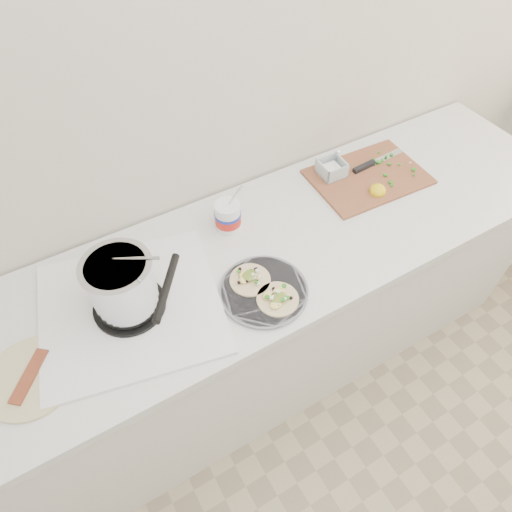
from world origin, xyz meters
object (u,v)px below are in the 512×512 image
tub (229,214)px  bacon_plate (31,377)px  taco_plate (264,289)px  cutboard (365,173)px  stove (125,293)px

tub → bacon_plate: size_ratio=0.82×
taco_plate → bacon_plate: taco_plate is taller
tub → bacon_plate: 0.79m
cutboard → bacon_plate: size_ratio=1.79×
cutboard → bacon_plate: 1.36m
taco_plate → bacon_plate: (-0.71, 0.07, -0.01)m
taco_plate → cutboard: (0.64, 0.28, -0.00)m
taco_plate → tub: bearing=82.5°
taco_plate → tub: size_ratio=1.36×
stove → taco_plate: size_ratio=2.23×
bacon_plate → taco_plate: bearing=-5.8°
stove → cutboard: (1.03, 0.13, -0.07)m
stove → bacon_plate: bearing=-154.1°
cutboard → taco_plate: bearing=-153.5°
taco_plate → tub: 0.32m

